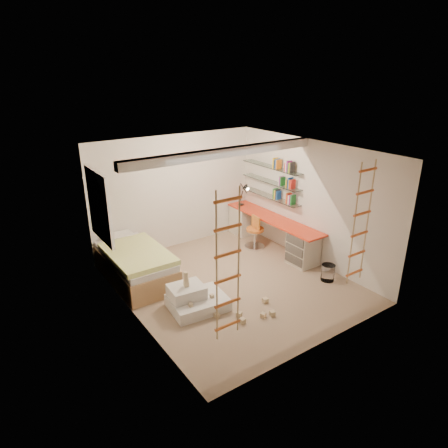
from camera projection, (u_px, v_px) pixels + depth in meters
floor at (233, 283)px, 7.81m from camera, size 4.50×4.50×0.00m
ceiling_beam at (224, 153)px, 7.12m from camera, size 4.00×0.18×0.16m
window_frame at (99, 206)px, 7.35m from camera, size 0.06×1.15×1.35m
window_blind at (101, 206)px, 7.37m from camera, size 0.02×1.00×1.20m
rope_ladder_left at (228, 267)px, 5.20m from camera, size 0.41×0.04×2.13m
rope_ladder_right at (361, 224)px, 6.62m from camera, size 0.41×0.04×2.13m
waste_bin at (328, 273)px, 7.86m from camera, size 0.27×0.27×0.33m
desk at (271, 231)px, 9.22m from camera, size 0.56×2.80×0.75m
shelves at (271, 182)px, 9.11m from camera, size 0.25×1.80×0.71m
bed at (135, 264)px, 7.84m from camera, size 1.02×2.00×0.69m
task_lamp at (245, 191)px, 9.67m from camera, size 0.14×0.36×0.57m
swivel_chair at (255, 236)px, 9.26m from camera, size 0.51×0.51×0.78m
play_platform at (195, 299)px, 6.95m from camera, size 1.04×0.85×0.43m
toy_blocks at (222, 300)px, 6.82m from camera, size 1.39×1.12×0.70m
books at (271, 177)px, 9.06m from camera, size 0.14×0.70×0.92m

